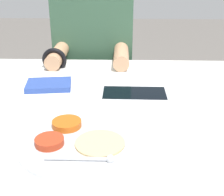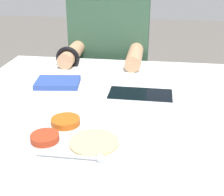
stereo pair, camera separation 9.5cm
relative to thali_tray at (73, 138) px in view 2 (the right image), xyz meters
name	(u,v)px [view 2 (the right image)]	position (x,y,z in m)	size (l,w,h in m)	color
thali_tray	(73,138)	(0.00, 0.00, 0.00)	(0.32, 0.32, 0.03)	#B7BABF
red_notebook	(58,83)	(-0.16, 0.39, 0.00)	(0.18, 0.14, 0.02)	silver
tablet_device	(140,95)	(0.16, 0.33, 0.00)	(0.25, 0.13, 0.01)	#B7B7BC
person_diner	(110,80)	(-0.03, 0.91, -0.18)	(0.41, 0.46, 1.24)	black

